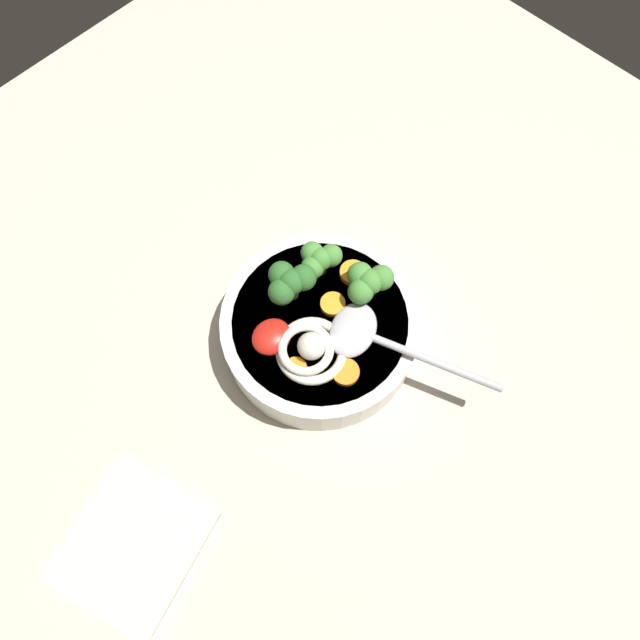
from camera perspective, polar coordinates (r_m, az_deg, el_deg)
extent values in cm
cube|color=#BCB29E|center=(66.27, 0.52, -0.48)|extent=(106.30, 106.30, 3.01)
cylinder|color=silver|center=(61.68, 0.00, -0.93)|extent=(20.01, 20.01, 5.10)
cylinder|color=gold|center=(61.49, 0.00, -0.85)|extent=(17.61, 17.61, 4.69)
torus|color=silver|center=(57.63, -0.80, -2.93)|extent=(6.99, 6.99, 0.96)
torus|color=silver|center=(56.87, -1.35, -2.77)|extent=(7.49, 7.49, 0.87)
sphere|color=silver|center=(56.45, -0.82, -2.49)|extent=(2.71, 2.71, 2.71)
ellipsoid|color=#B7B7BC|center=(58.14, 3.17, -0.95)|extent=(7.17, 6.24, 1.60)
cylinder|color=#B7B7BC|center=(57.90, 10.08, -3.65)|extent=(6.06, 14.31, 0.80)
ellipsoid|color=red|center=(57.87, -4.65, -1.61)|extent=(3.99, 3.59, 1.80)
cylinder|color=#7A9E60|center=(60.07, 4.62, 2.79)|extent=(1.30, 1.30, 1.40)
sphere|color=#478938|center=(58.30, 4.77, 3.63)|extent=(2.56, 2.56, 2.56)
sphere|color=#478938|center=(58.04, 3.90, 2.72)|extent=(2.56, 2.56, 2.56)
sphere|color=#478938|center=(58.74, 5.85, 4.02)|extent=(2.56, 2.56, 2.56)
sphere|color=#478938|center=(58.80, 3.83, 4.33)|extent=(2.56, 2.56, 2.56)
cylinder|color=#7A9E60|center=(61.13, 0.05, 5.01)|extent=(1.18, 1.18, 1.27)
sphere|color=#478938|center=(59.55, 0.06, 5.82)|extent=(2.32, 2.32, 2.32)
sphere|color=#478938|center=(59.34, -0.73, 5.01)|extent=(2.32, 2.32, 2.32)
sphere|color=#478938|center=(59.88, 1.05, 6.16)|extent=(2.32, 2.32, 2.32)
sphere|color=#478938|center=(60.10, -0.75, 6.41)|extent=(2.32, 2.32, 2.32)
cylinder|color=#7A9E60|center=(59.90, -2.68, 2.77)|extent=(1.34, 1.34, 1.44)
sphere|color=#2D6628|center=(58.07, -2.77, 3.64)|extent=(2.64, 2.64, 2.64)
sphere|color=#2D6628|center=(57.92, -3.69, 2.69)|extent=(2.64, 2.64, 2.64)
sphere|color=#2D6628|center=(58.37, -1.60, 4.06)|extent=(2.64, 2.64, 2.64)
sphere|color=#2D6628|center=(58.71, -3.67, 4.35)|extent=(2.64, 2.64, 2.64)
cylinder|color=orange|center=(57.20, -2.33, -4.64)|extent=(2.16, 2.16, 0.73)
cylinder|color=orange|center=(61.19, 3.25, 4.42)|extent=(2.72, 2.72, 0.76)
cylinder|color=orange|center=(57.12, 2.45, -4.99)|extent=(2.66, 2.66, 0.66)
cylinder|color=orange|center=(59.80, 1.55, 1.82)|extent=(2.51, 2.51, 0.70)
cube|color=beige|center=(61.87, -17.45, -19.84)|extent=(15.37, 14.70, 0.80)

